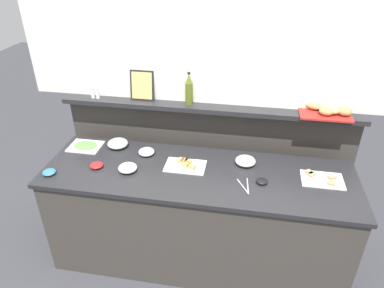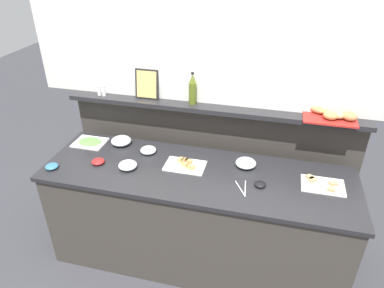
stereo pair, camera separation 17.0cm
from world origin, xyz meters
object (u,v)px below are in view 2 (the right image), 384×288
Objects in this scene: cold_cuts_platter at (90,142)px; serving_tongs at (243,189)px; condiment_bowl_teal at (98,161)px; glass_bowl_small at (148,150)px; glass_bowl_medium at (246,163)px; pepper_shaker at (104,91)px; olive_oil_bottle at (193,90)px; sandwich_platter_side at (322,185)px; glass_bowl_extra at (128,165)px; sandwich_platter_front at (185,165)px; glass_bowl_large at (121,141)px; bread_basket at (332,115)px; condiment_bowl_dark at (260,184)px; condiment_bowl_red at (52,166)px; salt_shaker at (99,91)px; framed_picture at (147,84)px.

cold_cuts_platter is 1.43m from serving_tongs.
glass_bowl_small is at bearing 36.89° from condiment_bowl_teal.
pepper_shaker is at bearing 167.14° from glass_bowl_medium.
glass_bowl_medium is at bearing 12.02° from condiment_bowl_teal.
olive_oil_bottle reaches higher than pepper_shaker.
glass_bowl_extra is (-1.47, -0.14, 0.02)m from sandwich_platter_side.
glass_bowl_large is at bearing 163.08° from sandwich_platter_front.
glass_bowl_small is at bearing 73.84° from glass_bowl_extra.
cold_cuts_platter is at bearing 177.19° from glass_bowl_small.
sandwich_platter_side is at bearing -93.78° from bread_basket.
sandwich_platter_side reaches higher than condiment_bowl_dark.
condiment_bowl_red is (-1.47, -0.40, -0.01)m from glass_bowl_medium.
glass_bowl_medium is 1.86× the size of pepper_shaker.
pepper_shaker is 0.21× the size of bread_basket.
sandwich_platter_front is at bearing 11.18° from condiment_bowl_teal.
condiment_bowl_red is at bearing -154.58° from condiment_bowl_teal.
serving_tongs is 0.46× the size of bread_basket.
sandwich_platter_front is 0.66m from glass_bowl_large.
cold_cuts_platter is 3.13× the size of salt_shaker.
glass_bowl_extra is (-0.07, -0.26, 0.00)m from glass_bowl_small.
pepper_shaker is at bearing 149.61° from glass_bowl_small.
condiment_bowl_teal reaches higher than condiment_bowl_dark.
sandwich_platter_front is (-1.04, 0.01, 0.00)m from sandwich_platter_side.
framed_picture is (-1.53, 0.04, 0.09)m from bread_basket.
serving_tongs is at bearing -34.30° from framed_picture.
condiment_bowl_teal is at bearing -138.26° from olive_oil_bottle.
condiment_bowl_teal is at bearing -111.17° from framed_picture.
condiment_bowl_red is 1.17× the size of pepper_shaker.
condiment_bowl_red is at bearing -126.52° from framed_picture.
pepper_shaker reaches higher than bread_basket.
condiment_bowl_dark is (0.13, -0.23, -0.01)m from glass_bowl_medium.
glass_bowl_extra is (0.48, -0.29, 0.02)m from cold_cuts_platter.
sandwich_platter_front is 1.06m from salt_shaker.
glass_bowl_large is 0.50m from salt_shaker.
condiment_bowl_red is at bearing -101.95° from pepper_shaker.
olive_oil_bottle reaches higher than condiment_bowl_red.
glass_bowl_medium is 0.93m from glass_bowl_extra.
pepper_shaker reaches higher than cold_cuts_platter.
olive_oil_bottle is at bearing 22.47° from glass_bowl_large.
glass_bowl_large is at bearing -43.99° from pepper_shaker.
condiment_bowl_dark is 1.29m from framed_picture.
salt_shaker is 0.04m from pepper_shaker.
glass_bowl_large is 0.29m from glass_bowl_small.
bread_basket is (0.59, 0.60, 0.38)m from serving_tongs.
condiment_bowl_teal is at bearing -51.35° from cold_cuts_platter.
sandwich_platter_side reaches higher than serving_tongs.
sandwich_platter_side is at bearing -21.95° from olive_oil_bottle.
glass_bowl_extra reaches higher than serving_tongs.
glass_bowl_medium is at bearing -12.46° from salt_shaker.
salt_shaker is at bearing 180.00° from pepper_shaker.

